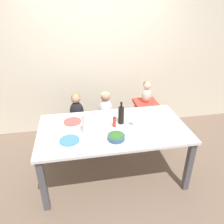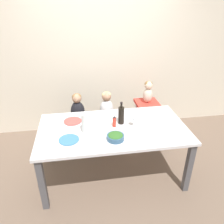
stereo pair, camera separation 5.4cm
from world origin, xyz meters
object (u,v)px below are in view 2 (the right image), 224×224
Objects in this scene: chair_far_center at (107,122)px; wine_glass_near at (134,118)px; chair_far_left at (79,125)px; paper_towel_roll at (87,123)px; chair_right_highchair at (147,110)px; person_child_left at (78,108)px; wine_bottle at (121,115)px; salad_bowl_large at (115,137)px; dinner_plate_front_left at (69,140)px; person_child_center at (107,106)px; dinner_plate_back_left at (73,121)px; person_baby_right at (148,91)px.

wine_glass_near is at bearing -73.27° from chair_far_center.
paper_towel_roll is at bearing -82.85° from chair_far_left.
chair_right_highchair is 1.35m from paper_towel_roll.
wine_bottle is (0.55, -0.68, 0.19)m from person_child_left.
chair_far_center is 1.10m from salad_bowl_large.
chair_far_left is at bearing 180.00° from chair_right_highchair.
dinner_plate_front_left is (-0.52, 0.07, -0.03)m from salad_bowl_large.
person_child_left is 0.45m from person_child_center.
salad_bowl_large is at bearing -92.02° from chair_far_center.
wine_glass_near is 0.78× the size of dinner_plate_back_left.
salad_bowl_large is (0.42, -1.03, 0.11)m from person_child_left.
dinner_plate_back_left is (-0.07, -0.54, 0.37)m from chair_far_left.
dinner_plate_front_left is (-0.11, -0.96, 0.08)m from person_child_left.
chair_far_left is 1.27× the size of person_baby_right.
chair_far_center is at bearing -179.89° from person_baby_right.
dinner_plate_back_left is at bearing -155.55° from chair_right_highchair.
person_child_center is 2.33× the size of salad_bowl_large.
paper_towel_roll is (-0.45, -0.15, 0.01)m from wine_bottle.
dinner_plate_front_left is at bearing -120.34° from person_child_center.
person_child_left is (0.00, 0.00, 0.30)m from chair_far_left.
paper_towel_roll is 0.59m from wine_glass_near.
chair_right_highchair is 2.34× the size of wine_bottle.
salad_bowl_large reaches higher than dinner_plate_front_left.
paper_towel_roll is 1.43× the size of wine_glass_near.
paper_towel_roll reaches higher than chair_far_center.
chair_far_center is 0.64× the size of chair_right_highchair.
wine_glass_near is at bearing -18.16° from dinner_plate_back_left.
chair_right_highchair is 2.70× the size of paper_towel_roll.
person_baby_right is at bearing 61.59° from wine_glass_near.
dinner_plate_front_left reaches higher than chair_right_highchair.
salad_bowl_large is (-0.27, -0.24, -0.09)m from wine_glass_near.
person_child_left is 0.55m from dinner_plate_back_left.
dinner_plate_back_left is at bearing -97.14° from person_child_left.
paper_towel_roll reaches higher than chair_far_left.
wine_bottle is (-0.56, -0.68, 0.32)m from chair_right_highchair.
chair_far_left is 1.13m from chair_right_highchair.
person_baby_right is at bearing 50.21° from wine_bottle.
chair_far_center is 1.50× the size of wine_bottle.
chair_far_center is 0.54m from person_child_left.
person_baby_right is 1.37× the size of paper_towel_roll.
dinner_plate_back_left is (-0.48, 0.49, -0.03)m from salad_bowl_large.
chair_far_center is at bearing 87.98° from salad_bowl_large.
person_child_center reaches higher than dinner_plate_back_left.
chair_right_highchair is at bearing 50.15° from wine_bottle.
chair_right_highchair is at bearing 39.43° from paper_towel_roll.
wine_bottle is at bearing 69.13° from salad_bowl_large.
person_child_center is at bearing 98.19° from wine_bottle.
person_child_center is at bearing 0.11° from chair_far_left.
salad_bowl_large is at bearing -138.48° from wine_glass_near.
person_child_left is at bearing -179.98° from person_baby_right.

